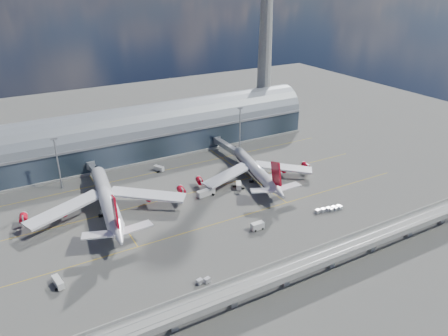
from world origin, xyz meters
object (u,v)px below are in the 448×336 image
service_truck_2 (206,193)px  cargo_train_0 (203,281)px  floodlight_mast_left (58,162)px  floodlight_mast_right (240,128)px  service_truck_5 (159,168)px  service_truck_4 (271,179)px  control_tower (265,48)px  service_truck_3 (239,186)px  service_truck_1 (257,226)px  cargo_train_2 (336,209)px  airliner_left (107,200)px  cargo_train_1 (328,209)px  service_truck_0 (58,282)px  airliner_right (256,170)px

service_truck_2 → cargo_train_0: bearing=143.8°
floodlight_mast_left → floodlight_mast_right: bearing=0.0°
service_truck_5 → service_truck_4: bearing=-71.1°
control_tower → service_truck_3: size_ratio=16.22×
service_truck_5 → service_truck_1: bearing=-108.5°
service_truck_3 → service_truck_1: bearing=-81.8°
service_truck_1 → service_truck_3: bearing=-19.0°
floodlight_mast_right → cargo_train_2: floodlight_mast_right is taller
airliner_left → service_truck_1: size_ratio=13.61×
control_tower → service_truck_4: control_tower is taller
control_tower → service_truck_5: (-87.01, -32.26, -50.25)m
cargo_train_0 → cargo_train_1: size_ratio=0.40×
floodlight_mast_left → cargo_train_2: size_ratio=3.85×
floodlight_mast_left → service_truck_5: floodlight_mast_left is taller
floodlight_mast_right → cargo_train_1: bearing=-92.9°
service_truck_4 → service_truck_5: size_ratio=0.99×
service_truck_0 → floodlight_mast_left: bearing=69.7°
floodlight_mast_right → service_truck_5: 53.60m
cargo_train_0 → service_truck_5: bearing=-25.7°
service_truck_1 → control_tower: bearing=-34.4°
cargo_train_2 → airliner_right: bearing=12.1°
cargo_train_0 → cargo_train_2: (72.36, 14.87, -0.11)m
airliner_left → service_truck_2: airliner_left is taller
airliner_right → cargo_train_2: (13.28, -42.96, -4.41)m
service_truck_0 → cargo_train_1: bearing=-11.9°
airliner_right → service_truck_1: size_ratio=11.59×
cargo_train_1 → floodlight_mast_left: bearing=41.0°
service_truck_0 → cargo_train_2: 114.83m
service_truck_0 → service_truck_1: bearing=-11.3°
airliner_right → service_truck_0: (-101.29, -35.30, -3.78)m
airliner_left → service_truck_1: 64.50m
control_tower → cargo_train_0: size_ratio=19.84×
cargo_train_1 → floodlight_mast_right: bearing=-12.1°
cargo_train_1 → control_tower: bearing=-29.0°
service_truck_5 → service_truck_3: bearing=-84.4°
airliner_left → service_truck_1: airliner_left is taller
service_truck_5 → cargo_train_0: service_truck_5 is taller
service_truck_1 → floodlight_mast_left: bearing=39.1°
service_truck_1 → service_truck_5: service_truck_1 is taller
service_truck_4 → service_truck_5: 58.69m
service_truck_1 → cargo_train_2: bearing=-95.1°
airliner_right → service_truck_1: (-24.93, -39.02, -3.61)m
service_truck_5 → cargo_train_1: size_ratio=0.46×
service_truck_0 → service_truck_5: bearing=39.0°
cargo_train_2 → service_truck_4: bearing=7.0°
airliner_left → cargo_train_0: (14.24, -61.19, -5.52)m
airliner_right → cargo_train_2: size_ratio=9.38×
floodlight_mast_left → service_truck_1: 99.10m
control_tower → airliner_right: control_tower is taller
floodlight_mast_right → airliner_left: 94.34m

